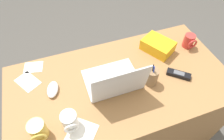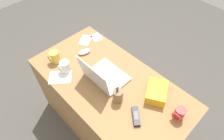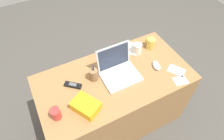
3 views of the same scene
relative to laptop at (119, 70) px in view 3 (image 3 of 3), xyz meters
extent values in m
plane|color=#4C4944|center=(-0.05, -0.02, -0.77)|extent=(6.00, 6.00, 0.00)
cube|color=#9E7042|center=(-0.05, -0.02, -0.41)|extent=(1.34, 0.70, 0.72)
cube|color=silver|center=(0.00, -0.05, -0.04)|extent=(0.32, 0.24, 0.02)
cube|color=silver|center=(0.00, -0.02, -0.03)|extent=(0.26, 0.12, 0.00)
cube|color=silver|center=(0.00, -0.12, -0.03)|extent=(0.09, 0.05, 0.00)
cube|color=silver|center=(0.00, 0.09, 0.08)|extent=(0.31, 0.04, 0.23)
cube|color=#283347|center=(0.00, 0.09, 0.08)|extent=(0.28, 0.03, 0.20)
ellipsoid|color=white|center=(0.34, -0.08, -0.03)|extent=(0.09, 0.13, 0.03)
cylinder|color=#C63833|center=(-0.60, -0.15, 0.00)|extent=(0.07, 0.07, 0.09)
torus|color=#C63833|center=(-0.60, -0.11, 0.00)|extent=(0.07, 0.01, 0.07)
cylinder|color=#E0BC4C|center=(0.44, 0.15, 0.00)|extent=(0.08, 0.08, 0.10)
torus|color=#E0BC4C|center=(0.44, 0.20, 0.01)|extent=(0.07, 0.01, 0.07)
cylinder|color=white|center=(0.29, 0.15, 0.00)|extent=(0.08, 0.08, 0.10)
torus|color=white|center=(0.29, 0.20, 0.01)|extent=(0.07, 0.01, 0.07)
cube|color=black|center=(-0.40, 0.06, -0.04)|extent=(0.14, 0.13, 0.02)
cube|color=#595B60|center=(-0.40, 0.06, -0.02)|extent=(0.07, 0.07, 0.00)
cylinder|color=olive|center=(-0.21, 0.05, 0.01)|extent=(0.07, 0.07, 0.11)
cylinder|color=#1933B2|center=(-0.21, 0.06, 0.04)|extent=(0.02, 0.01, 0.13)
cylinder|color=black|center=(-0.21, 0.05, 0.04)|extent=(0.01, 0.02, 0.14)
cube|color=#F2AD19|center=(-0.38, -0.19, -0.01)|extent=(0.22, 0.24, 0.08)
cube|color=white|center=(0.48, -0.20, -0.05)|extent=(0.16, 0.17, 0.00)
cube|color=white|center=(0.26, 0.23, -0.05)|extent=(0.22, 0.22, 0.00)
cube|color=white|center=(0.43, -0.31, -0.05)|extent=(0.13, 0.11, 0.00)
camera|label=1|loc=(0.24, 0.63, 0.89)|focal=31.54mm
camera|label=2|loc=(-0.72, 0.60, 1.17)|focal=30.63mm
camera|label=3|loc=(-0.54, -0.93, 1.27)|focal=31.19mm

